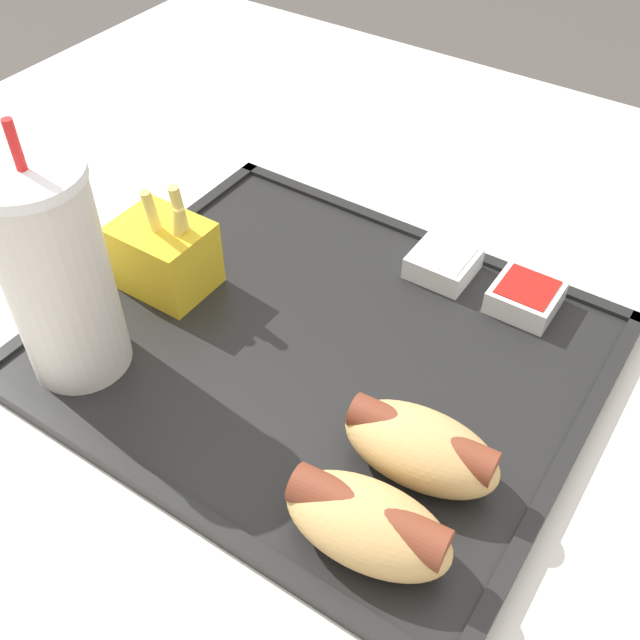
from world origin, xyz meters
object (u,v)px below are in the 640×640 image
at_px(hot_dog_near, 421,447).
at_px(sauce_cup_ketchup, 526,296).
at_px(hot_dog_far, 367,523).
at_px(sauce_cup_mayo, 443,262).
at_px(fries_carton, 165,254).
at_px(soda_cup, 57,275).

distance_m(hot_dog_near, sauce_cup_ketchup, 0.20).
xyz_separation_m(hot_dog_far, sauce_cup_mayo, (0.08, -0.27, -0.01)).
relative_size(hot_dog_near, fries_carton, 1.08).
bearing_deg(sauce_cup_ketchup, soda_cup, 43.35).
relative_size(hot_dog_near, sauce_cup_ketchup, 2.13).
xyz_separation_m(hot_dog_far, hot_dog_near, (0.00, -0.07, -0.00)).
relative_size(fries_carton, sauce_cup_mayo, 1.98).
bearing_deg(soda_cup, sauce_cup_ketchup, -136.65).
xyz_separation_m(fries_carton, sauce_cup_mayo, (-0.19, -0.15, -0.02)).
xyz_separation_m(hot_dog_near, fries_carton, (0.27, -0.05, 0.01)).
bearing_deg(hot_dog_far, hot_dog_near, -90.00).
distance_m(soda_cup, fries_carton, 0.12).
bearing_deg(hot_dog_far, fries_carton, -23.70).
xyz_separation_m(soda_cup, sauce_cup_mayo, (-0.19, -0.25, -0.08)).
bearing_deg(sauce_cup_mayo, sauce_cup_ketchup, 179.10).
height_order(soda_cup, hot_dog_far, soda_cup).
xyz_separation_m(hot_dog_far, fries_carton, (0.27, -0.12, 0.01)).
relative_size(soda_cup, fries_carton, 1.99).
bearing_deg(fries_carton, sauce_cup_mayo, -142.77).
relative_size(hot_dog_near, sauce_cup_mayo, 2.13).
height_order(fries_carton, sauce_cup_mayo, fries_carton).
xyz_separation_m(soda_cup, hot_dog_far, (-0.27, 0.01, -0.06)).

